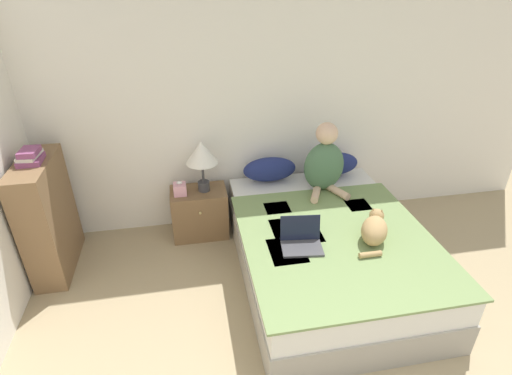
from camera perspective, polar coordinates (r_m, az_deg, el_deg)
wall_back at (r=3.97m, az=3.91°, el=12.25°), size 5.72×0.05×2.55m
bed at (r=3.56m, az=10.17°, el=-8.88°), size 1.51×2.03×0.53m
pillow_near at (r=3.98m, az=1.95°, el=2.61°), size 0.53×0.22×0.24m
pillow_far at (r=4.16m, az=10.89°, el=3.31°), size 0.53×0.22×0.24m
person_sitting at (r=3.79m, az=9.76°, el=3.53°), size 0.39×0.38×0.68m
cat_tabby at (r=3.26m, az=16.57°, el=-5.69°), size 0.35×0.42×0.20m
laptop_open at (r=3.11m, az=6.49°, el=-7.59°), size 0.34×0.28×0.22m
nightstand at (r=4.06m, az=-8.04°, el=-3.55°), size 0.55×0.37×0.50m
table_lamp at (r=3.76m, az=-7.79°, el=4.70°), size 0.30×0.30×0.51m
tissue_box at (r=3.88m, az=-10.81°, el=-0.20°), size 0.12×0.12×0.14m
bookshelf at (r=3.89m, az=-27.60°, el=-3.78°), size 0.27×0.75×1.05m
book_stack_top at (r=3.65m, az=-29.59°, el=3.88°), size 0.18×0.25×0.11m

